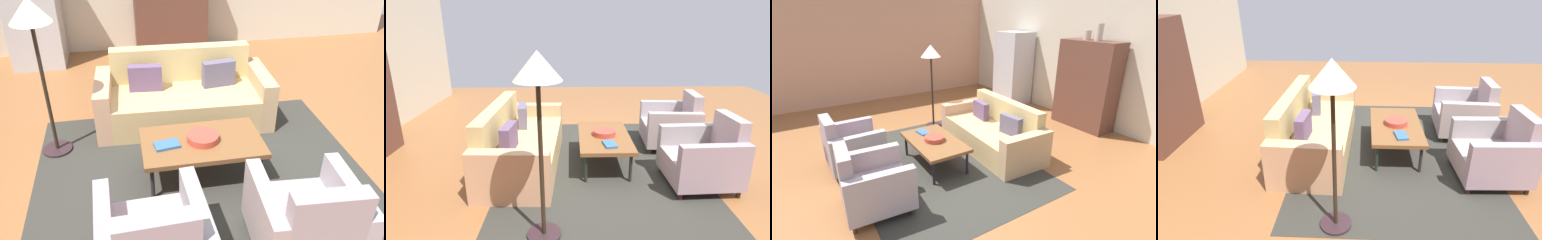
% 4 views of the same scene
% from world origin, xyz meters
% --- Properties ---
extents(ground_plane, '(10.26, 10.26, 0.00)m').
position_xyz_m(ground_plane, '(0.00, 0.00, 0.00)').
color(ground_plane, brown).
extents(area_rug, '(3.40, 2.60, 0.01)m').
position_xyz_m(area_rug, '(-0.09, -0.10, 0.00)').
color(area_rug, '#2F2F29').
rests_on(area_rug, ground).
extents(couch, '(2.13, 0.98, 0.86)m').
position_xyz_m(couch, '(-0.08, 1.04, 0.29)').
color(couch, tan).
rests_on(couch, ground).
extents(coffee_table, '(1.20, 0.70, 0.43)m').
position_xyz_m(coffee_table, '(-0.09, -0.15, 0.39)').
color(coffee_table, black).
rests_on(coffee_table, ground).
extents(armchair_right, '(0.85, 0.85, 0.88)m').
position_xyz_m(armchair_right, '(0.51, -1.31, 0.34)').
color(armchair_right, '#312D21').
rests_on(armchair_right, ground).
extents(fruit_bowl, '(0.32, 0.32, 0.07)m').
position_xyz_m(fruit_bowl, '(-0.08, -0.15, 0.46)').
color(fruit_bowl, '#B13D2E').
rests_on(fruit_bowl, coffee_table).
extents(book_stack, '(0.26, 0.18, 0.03)m').
position_xyz_m(book_stack, '(-0.44, -0.18, 0.44)').
color(book_stack, '#2E598B').
rests_on(book_stack, coffee_table).
extents(cabinet, '(1.20, 0.51, 1.80)m').
position_xyz_m(cabinet, '(0.08, 3.31, 0.90)').
color(cabinet, brown).
rests_on(cabinet, ground).
extents(refrigerator, '(0.80, 0.73, 1.85)m').
position_xyz_m(refrigerator, '(-2.09, 3.21, 0.93)').
color(refrigerator, '#B7BABF').
rests_on(refrigerator, ground).
extents(floor_lamp, '(0.40, 0.40, 1.72)m').
position_xyz_m(floor_lamp, '(-1.60, 0.57, 1.44)').
color(floor_lamp, '#2D1D22').
rests_on(floor_lamp, ground).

